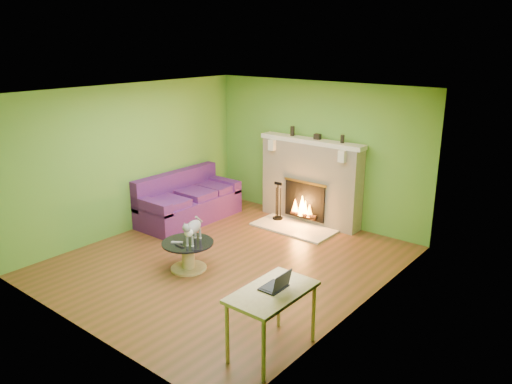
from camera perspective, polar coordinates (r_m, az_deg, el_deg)
floor at (r=7.85m, az=-3.26°, el=-7.88°), size 5.00×5.00×0.00m
ceiling at (r=7.15m, az=-3.62°, el=11.35°), size 5.00×5.00×0.00m
wall_back at (r=9.34m, az=6.97°, el=4.54°), size 5.00×0.00×5.00m
wall_front at (r=5.90m, az=-20.03°, el=-3.97°), size 5.00×0.00×5.00m
wall_left at (r=9.03m, az=-14.08°, el=3.71°), size 0.00×5.00×5.00m
wall_right at (r=6.18m, az=12.22°, el=-2.34°), size 0.00×5.00×5.00m
window_frame at (r=5.35m, az=7.88°, el=-2.33°), size 0.00×1.20×1.20m
window_pane at (r=5.35m, az=7.81°, el=-2.32°), size 0.00×1.06×1.06m
fireplace at (r=9.32m, az=6.25°, el=1.19°), size 2.10×0.46×1.58m
hearth at (r=9.15m, az=4.33°, el=-4.07°), size 1.50×0.75×0.03m
mantel at (r=9.12m, az=6.34°, el=5.80°), size 2.10×0.28×0.08m
sofa at (r=9.56m, az=-7.85°, el=-1.12°), size 0.90×2.00×0.90m
coffee_table at (r=7.55m, az=-7.76°, el=-6.98°), size 0.77×0.77×0.44m
desk at (r=5.46m, az=1.86°, el=-12.02°), size 0.59×1.01×0.75m
cat at (r=7.38m, az=-7.17°, el=-4.33°), size 0.47×0.67×0.39m
remote_silver at (r=7.47m, az=-9.02°, el=-5.70°), size 0.17×0.13×0.02m
remote_black at (r=7.35m, az=-8.73°, el=-6.08°), size 0.16×0.06×0.02m
laptop at (r=5.41m, az=2.03°, el=-9.88°), size 0.26×0.30×0.22m
fire_tools at (r=9.40m, az=2.52°, el=-1.00°), size 0.19×0.19×0.73m
mantel_vase_left at (r=9.36m, az=4.19°, el=6.96°), size 0.08×0.08×0.18m
mantel_vase_right at (r=8.81m, az=9.84°, el=5.99°), size 0.07×0.07×0.14m
mantel_box at (r=9.07m, az=7.03°, el=6.30°), size 0.12×0.08×0.10m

